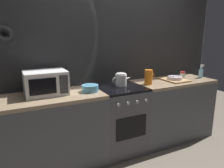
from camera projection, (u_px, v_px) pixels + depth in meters
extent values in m
plane|color=#6B6054|center=(119.00, 149.00, 2.96)|extent=(8.00, 8.00, 0.00)
cube|color=gray|center=(109.00, 61.00, 2.96)|extent=(3.60, 0.05, 2.40)
cube|color=#BCBCC1|center=(110.00, 61.00, 2.94)|extent=(3.58, 0.01, 2.39)
cube|color=#515459|center=(52.00, 134.00, 2.47)|extent=(1.20, 0.60, 0.86)
cube|color=#9E8466|center=(49.00, 97.00, 2.36)|extent=(1.20, 0.60, 0.04)
cube|color=#4C4C51|center=(120.00, 120.00, 2.85)|extent=(0.60, 0.60, 0.87)
cube|color=black|center=(120.00, 88.00, 2.75)|extent=(0.59, 0.59, 0.03)
cube|color=black|center=(132.00, 128.00, 2.59)|extent=(0.42, 0.01, 0.28)
cylinder|color=#B7B7BC|center=(118.00, 105.00, 2.41)|extent=(0.04, 0.02, 0.04)
cylinder|color=#B7B7BC|center=(128.00, 103.00, 2.47)|extent=(0.04, 0.02, 0.04)
cylinder|color=#B7B7BC|center=(137.00, 102.00, 2.52)|extent=(0.04, 0.02, 0.04)
cylinder|color=#B7B7BC|center=(146.00, 100.00, 2.58)|extent=(0.04, 0.02, 0.04)
cube|color=#515459|center=(171.00, 110.00, 3.24)|extent=(1.20, 0.60, 0.86)
cube|color=#9E8466|center=(173.00, 81.00, 3.14)|extent=(1.20, 0.60, 0.04)
cube|color=white|center=(46.00, 83.00, 2.38)|extent=(0.46, 0.34, 0.27)
cube|color=black|center=(43.00, 87.00, 2.21)|extent=(0.28, 0.01, 0.17)
cube|color=#333338|center=(64.00, 84.00, 2.30)|extent=(0.09, 0.01, 0.21)
cylinder|color=white|center=(121.00, 80.00, 2.80)|extent=(0.15, 0.15, 0.15)
cylinder|color=white|center=(121.00, 74.00, 2.78)|extent=(0.13, 0.13, 0.02)
cone|color=white|center=(128.00, 78.00, 2.84)|extent=(0.10, 0.04, 0.05)
torus|color=white|center=(115.00, 80.00, 2.76)|extent=(0.08, 0.01, 0.08)
cylinder|color=teal|center=(90.00, 88.00, 2.52)|extent=(0.20, 0.20, 0.08)
cylinder|color=orange|center=(148.00, 77.00, 2.86)|extent=(0.11, 0.11, 0.20)
torus|color=orange|center=(152.00, 76.00, 2.89)|extent=(0.08, 0.01, 0.08)
cube|color=tan|center=(174.00, 80.00, 3.12)|extent=(0.30, 0.40, 0.02)
cylinder|color=silver|center=(175.00, 79.00, 3.10)|extent=(0.22, 0.22, 0.01)
cylinder|color=silver|center=(175.00, 78.00, 3.10)|extent=(0.21, 0.21, 0.01)
cylinder|color=silver|center=(175.00, 77.00, 3.09)|extent=(0.21, 0.21, 0.01)
cylinder|color=silver|center=(176.00, 76.00, 3.10)|extent=(0.16, 0.07, 0.01)
cube|color=silver|center=(173.00, 76.00, 3.09)|extent=(0.16, 0.09, 0.00)
cylinder|color=silver|center=(183.00, 76.00, 3.25)|extent=(0.08, 0.08, 0.08)
cylinder|color=red|center=(183.00, 72.00, 3.24)|extent=(0.07, 0.07, 0.02)
cylinder|color=#8CCCE5|center=(201.00, 74.00, 3.29)|extent=(0.06, 0.06, 0.13)
cylinder|color=#8CCCE5|center=(201.00, 68.00, 3.27)|extent=(0.03, 0.03, 0.04)
cube|color=white|center=(202.00, 66.00, 3.27)|extent=(0.06, 0.02, 0.04)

